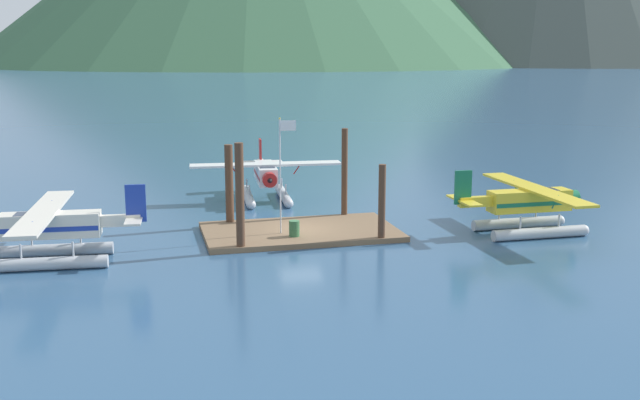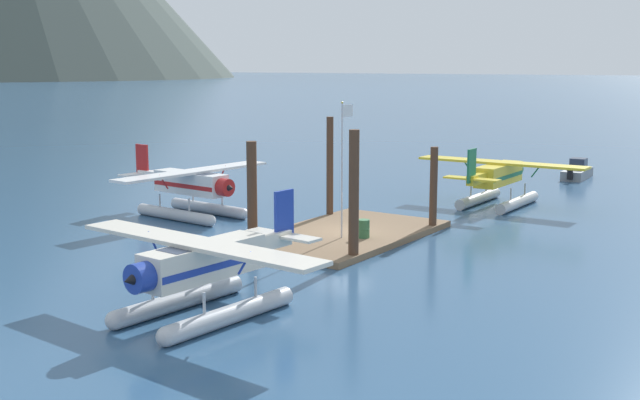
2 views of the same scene
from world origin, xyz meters
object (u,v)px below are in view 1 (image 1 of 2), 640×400
Objects in this scene: flagpole at (282,163)px; seaplane_yellow_stbd_aft at (530,207)px; fuel_drum at (294,228)px; seaplane_white_bow_centre at (266,178)px; seaplane_cream_port_aft at (50,232)px.

seaplane_yellow_stbd_aft is (13.96, -2.29, -2.72)m from flagpole.
seaplane_white_bow_centre is (0.40, 11.50, 0.84)m from fuel_drum.
fuel_drum is at bearing 174.00° from seaplane_yellow_stbd_aft.
seaplane_cream_port_aft is at bearing -170.22° from flagpole.
seaplane_cream_port_aft is at bearing -135.58° from seaplane_white_bow_centre.
flagpole is 12.58m from seaplane_cream_port_aft.
seaplane_cream_port_aft is at bearing 179.56° from seaplane_yellow_stbd_aft.
seaplane_cream_port_aft is 1.00× the size of seaplane_white_bow_centre.
seaplane_yellow_stbd_aft is (26.06, -0.20, 0.00)m from seaplane_cream_port_aft.
flagpole is at bearing 9.78° from seaplane_cream_port_aft.
seaplane_white_bow_centre is (-13.09, 12.91, 0.00)m from seaplane_yellow_stbd_aft.
seaplane_yellow_stbd_aft reaches higher than fuel_drum.
seaplane_cream_port_aft is (-12.10, -2.09, -2.72)m from flagpole.
flagpole is 14.40m from seaplane_yellow_stbd_aft.
seaplane_cream_port_aft and seaplane_white_bow_centre have the same top height.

